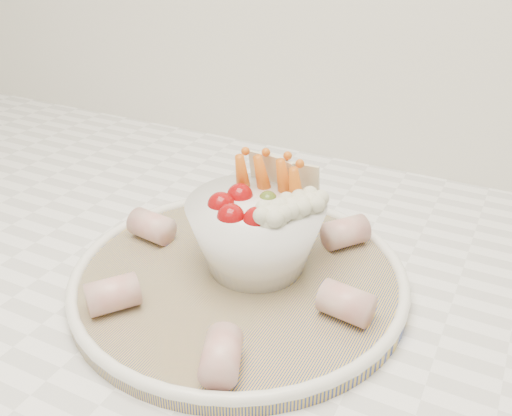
% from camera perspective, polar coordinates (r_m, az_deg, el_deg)
% --- Properties ---
extents(serving_platter, '(0.35, 0.35, 0.02)m').
position_cam_1_polar(serving_platter, '(0.59, -1.70, -6.90)').
color(serving_platter, navy).
rests_on(serving_platter, kitchen_counter).
extents(veggie_bowl, '(0.14, 0.14, 0.11)m').
position_cam_1_polar(veggie_bowl, '(0.58, 0.18, -2.22)').
color(veggie_bowl, white).
rests_on(veggie_bowl, serving_platter).
extents(cured_meat_rolls, '(0.29, 0.31, 0.03)m').
position_cam_1_polar(cured_meat_rolls, '(0.58, -1.73, -5.29)').
color(cured_meat_rolls, '#BE5D56').
rests_on(cured_meat_rolls, serving_platter).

